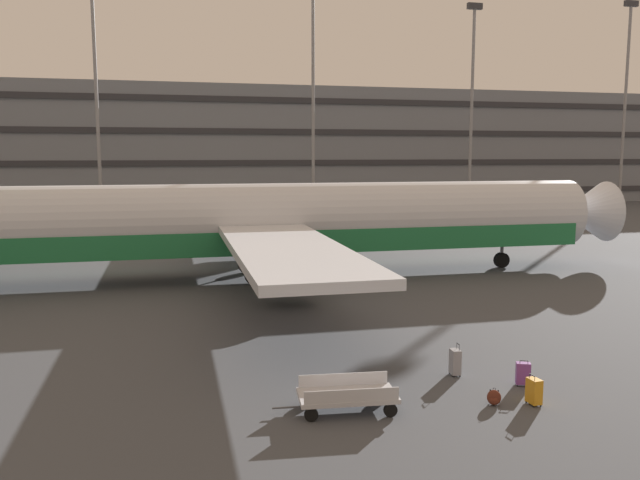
{
  "coord_description": "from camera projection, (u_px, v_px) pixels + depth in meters",
  "views": [
    {
      "loc": [
        -6.19,
        -34.02,
        6.82
      ],
      "look_at": [
        0.67,
        -6.59,
        3.0
      ],
      "focal_mm": 36.23,
      "sensor_mm": 36.0,
      "label": 1
    }
  ],
  "objects": [
    {
      "name": "light_mast_right",
      "position": [
        472.0,
        94.0,
        75.65
      ],
      "size": [
        1.8,
        0.5,
        23.97
      ],
      "color": "gray",
      "rests_on": "ground_plane"
    },
    {
      "name": "backpack_large",
      "position": [
        494.0,
        398.0,
        17.54
      ],
      "size": [
        0.45,
        0.4,
        0.48
      ],
      "color": "#592619",
      "rests_on": "ground_plane"
    },
    {
      "name": "airliner",
      "position": [
        268.0,
        223.0,
        35.18
      ],
      "size": [
        42.44,
        34.26,
        11.02
      ],
      "color": "silver",
      "rests_on": "ground_plane"
    },
    {
      "name": "light_mast_center_right",
      "position": [
        313.0,
        78.0,
        70.87
      ],
      "size": [
        1.8,
        0.5,
        26.45
      ],
      "color": "gray",
      "rests_on": "ground_plane"
    },
    {
      "name": "baggage_cart",
      "position": [
        347.0,
        395.0,
        17.14
      ],
      "size": [
        3.35,
        1.56,
        0.82
      ],
      "color": "#B7B7BC",
      "rests_on": "ground_plane"
    },
    {
      "name": "ground_plane",
      "position": [
        279.0,
        279.0,
        35.1
      ],
      "size": [
        600.0,
        600.0,
        0.0
      ],
      "primitive_type": "plane",
      "color": "#424449"
    },
    {
      "name": "terminal_structure",
      "position": [
        205.0,
        148.0,
        85.5
      ],
      "size": [
        173.42,
        18.6,
        15.04
      ],
      "color": "slate",
      "rests_on": "ground_plane"
    },
    {
      "name": "suitcase_purple",
      "position": [
        523.0,
        373.0,
        19.01
      ],
      "size": [
        0.47,
        0.39,
        0.79
      ],
      "color": "#72388C",
      "rests_on": "ground_plane"
    },
    {
      "name": "light_mast_far_right",
      "position": [
        626.0,
        92.0,
        80.6
      ],
      "size": [
        1.8,
        0.5,
        25.39
      ],
      "color": "gray",
      "rests_on": "ground_plane"
    },
    {
      "name": "light_mast_center_left",
      "position": [
        96.0,
        83.0,
        65.55
      ],
      "size": [
        1.8,
        0.5,
        24.37
      ],
      "color": "gray",
      "rests_on": "ground_plane"
    },
    {
      "name": "suitcase_upright",
      "position": [
        534.0,
        391.0,
        17.56
      ],
      "size": [
        0.31,
        0.44,
        0.85
      ],
      "color": "orange",
      "rests_on": "ground_plane"
    },
    {
      "name": "suitcase_teal",
      "position": [
        455.0,
        362.0,
        19.88
      ],
      "size": [
        0.3,
        0.42,
        1.01
      ],
      "color": "gray",
      "rests_on": "ground_plane"
    }
  ]
}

